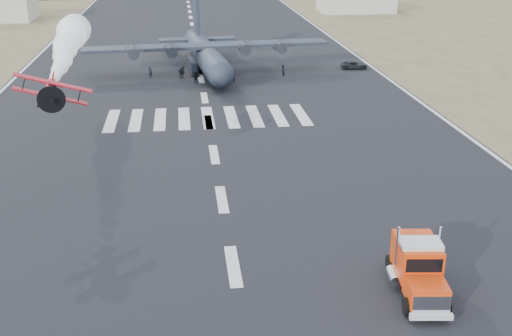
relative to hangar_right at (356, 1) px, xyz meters
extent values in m
cube|color=#ABA898|center=(0.00, 0.00, -0.41)|extent=(20.00, 12.00, 5.20)
cube|color=black|center=(-34.09, -141.95, -2.43)|extent=(1.98, 7.27, 0.26)
cube|color=#E94A0D|center=(-34.45, -145.10, -1.58)|extent=(2.70, 2.80, 1.37)
cube|color=silver|center=(-34.60, -146.41, -1.69)|extent=(2.33, 0.42, 1.16)
cube|color=silver|center=(-34.62, -146.62, -2.43)|extent=(2.66, 0.62, 0.37)
cube|color=#E94A0D|center=(-34.23, -143.21, -0.68)|extent=(2.84, 2.19, 2.32)
cube|color=black|center=(-34.33, -144.10, -0.32)|extent=(2.32, 0.39, 0.95)
cube|color=silver|center=(-34.19, -142.90, 0.53)|extent=(2.82, 1.98, 0.53)
cube|color=#E94A0D|center=(-34.01, -141.32, -1.00)|extent=(2.87, 2.40, 2.75)
cylinder|color=black|center=(-35.70, -145.38, -2.43)|extent=(0.55, 1.20, 1.16)
cylinder|color=black|center=(-33.29, -145.66, -2.43)|extent=(0.55, 1.20, 1.16)
cylinder|color=black|center=(-35.20, -140.97, -2.43)|extent=(0.55, 1.20, 1.16)
cylinder|color=black|center=(-32.78, -141.25, -2.43)|extent=(0.55, 1.20, 1.16)
cylinder|color=black|center=(-35.08, -139.92, -2.43)|extent=(0.55, 1.20, 1.16)
cylinder|color=black|center=(-32.66, -140.20, -2.43)|extent=(0.55, 1.20, 1.16)
cylinder|color=red|center=(-60.47, -121.88, 6.32)|extent=(1.41, 5.39, 0.96)
sphere|color=black|center=(-60.49, -121.67, 6.69)|extent=(0.75, 0.75, 0.75)
cylinder|color=black|center=(-60.26, -124.43, 6.32)|extent=(1.12, 0.73, 1.06)
cylinder|color=black|center=(-60.22, -124.80, 6.32)|extent=(2.34, 0.23, 2.34)
cube|color=red|center=(-60.44, -122.31, 5.95)|extent=(6.20, 1.58, 2.01)
cube|color=red|center=(-60.41, -122.63, 7.23)|extent=(6.40, 1.60, 2.07)
cube|color=red|center=(-60.68, -119.44, 6.85)|extent=(0.19, 0.96, 1.06)
cube|color=red|center=(-60.68, -119.44, 6.32)|extent=(2.19, 0.92, 0.09)
cylinder|color=black|center=(-61.25, -122.80, 5.04)|extent=(0.17, 0.48, 0.47)
cylinder|color=black|center=(-59.55, -122.66, 5.04)|extent=(0.17, 0.48, 0.47)
sphere|color=white|center=(-60.70, -119.23, 6.32)|extent=(0.75, 0.75, 0.75)
sphere|color=white|center=(-60.92, -116.69, 6.35)|extent=(1.03, 1.03, 1.03)
sphere|color=white|center=(-61.14, -114.14, 6.38)|extent=(1.31, 1.31, 1.31)
sphere|color=white|center=(-61.36, -111.59, 6.42)|extent=(1.60, 1.60, 1.60)
sphere|color=white|center=(-61.58, -109.05, 6.45)|extent=(1.88, 1.88, 1.88)
sphere|color=white|center=(-61.79, -106.50, 6.48)|extent=(2.16, 2.16, 2.16)
sphere|color=white|center=(-62.01, -103.96, 6.51)|extent=(2.45, 2.45, 2.45)
sphere|color=white|center=(-62.23, -101.41, 6.54)|extent=(2.73, 2.73, 2.73)
sphere|color=white|center=(-62.45, -98.87, 6.58)|extent=(3.02, 3.02, 3.02)
sphere|color=white|center=(-62.67, -96.32, 6.61)|extent=(3.30, 3.30, 3.30)
sphere|color=white|center=(-62.89, -93.77, 6.64)|extent=(3.58, 3.58, 3.58)
sphere|color=white|center=(-63.11, -91.23, 6.67)|extent=(3.87, 3.87, 3.87)
sphere|color=white|center=(-63.32, -88.68, 6.70)|extent=(4.15, 4.15, 4.15)
cylinder|color=#222B33|center=(-44.81, -72.96, -0.43)|extent=(6.63, 28.07, 3.97)
sphere|color=#222B33|center=(-43.47, -86.81, -0.43)|extent=(3.97, 3.97, 3.97)
cone|color=#222B33|center=(-46.15, -59.12, -0.43)|extent=(4.53, 6.32, 3.97)
cube|color=#222B33|center=(-44.71, -73.95, 1.46)|extent=(39.96, 7.97, 0.50)
cylinder|color=#222B33|center=(-56.53, -75.59, 0.97)|extent=(2.14, 3.93, 1.79)
cylinder|color=#3F3F44|center=(-56.34, -77.57, 0.97)|extent=(3.37, 0.37, 3.38)
cylinder|color=#222B33|center=(-50.60, -75.02, 0.97)|extent=(2.14, 3.93, 1.79)
cylinder|color=#3F3F44|center=(-50.41, -77.00, 0.97)|extent=(3.37, 0.37, 3.38)
cylinder|color=#222B33|center=(-38.73, -73.87, 0.97)|extent=(2.14, 3.93, 1.79)
cylinder|color=#3F3F44|center=(-38.54, -75.85, 0.97)|extent=(3.37, 0.37, 3.38)
cylinder|color=#222B33|center=(-32.80, -73.30, 0.97)|extent=(2.14, 3.93, 1.79)
cylinder|color=#3F3F44|center=(-32.61, -75.28, 0.97)|extent=(3.37, 0.37, 3.38)
cube|color=#222B33|center=(-45.96, -61.10, 4.54)|extent=(1.02, 4.51, 7.95)
cube|color=#222B33|center=(-46.00, -60.60, 0.37)|extent=(14.13, 4.30, 0.35)
cube|color=#222B33|center=(-47.08, -72.18, -1.92)|extent=(1.76, 6.05, 1.59)
cylinder|color=black|center=(-47.08, -72.18, -2.46)|extent=(0.60, 1.14, 1.09)
cube|color=#222B33|center=(-42.73, -71.76, -1.92)|extent=(1.76, 6.05, 1.59)
cylinder|color=black|center=(-42.73, -71.76, -2.46)|extent=(0.60, 1.14, 1.09)
cylinder|color=black|center=(-43.76, -83.84, -2.56)|extent=(0.48, 0.93, 0.89)
imported|color=black|center=(-20.01, -73.57, -2.39)|extent=(4.61, 2.37, 1.24)
imported|color=black|center=(-54.02, -76.24, -2.13)|extent=(0.78, 0.71, 1.76)
imported|color=black|center=(-46.30, -75.56, -2.11)|extent=(0.74, 0.98, 1.81)
imported|color=black|center=(-48.81, -76.93, -2.09)|extent=(0.97, 1.30, 1.83)
imported|color=black|center=(-49.25, -77.45, -2.16)|extent=(1.01, 0.53, 1.70)
imported|color=black|center=(-45.05, -74.98, -2.16)|extent=(0.80, 0.96, 1.70)
imported|color=black|center=(-46.95, -80.84, -2.12)|extent=(1.73, 1.05, 1.78)
imported|color=black|center=(-41.11, -81.19, -2.23)|extent=(0.63, 0.69, 1.56)
imported|color=black|center=(-32.85, -77.34, -2.14)|extent=(0.91, 0.99, 1.74)
camera|label=1|loc=(-49.14, -178.36, 19.93)|focal=45.00mm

